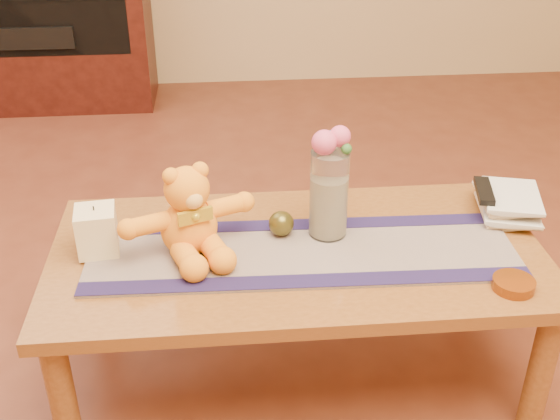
{
  "coord_description": "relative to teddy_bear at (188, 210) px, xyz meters",
  "views": [
    {
      "loc": [
        -0.2,
        -1.64,
        1.52
      ],
      "look_at": [
        -0.05,
        0.0,
        0.58
      ],
      "focal_mm": 44.27,
      "sensor_mm": 36.0,
      "label": 1
    }
  ],
  "objects": [
    {
      "name": "candle_wick",
      "position": [
        -0.25,
        0.01,
        0.01
      ],
      "size": [
        0.0,
        0.0,
        0.01
      ],
      "primitive_type": "cylinder",
      "rotation": [
        0.0,
        0.0,
        0.11
      ],
      "color": "black",
      "rests_on": "pillar_candle"
    },
    {
      "name": "glass_vase",
      "position": [
        0.4,
        0.05,
        0.01
      ],
      "size": [
        0.11,
        0.11,
        0.26
      ],
      "primitive_type": "cylinder",
      "color": "silver",
      "rests_on": "persian_runner"
    },
    {
      "name": "media_cabinet",
      "position": [
        -0.9,
        2.46,
        -0.03
      ],
      "size": [
        1.2,
        0.5,
        1.1
      ],
      "primitive_type": "cube",
      "color": "black",
      "rests_on": "floor"
    },
    {
      "name": "leaf_sprig",
      "position": [
        0.44,
        0.03,
        0.15
      ],
      "size": [
        0.03,
        0.03,
        0.03
      ],
      "primitive_type": "sphere",
      "color": "#33662D",
      "rests_on": "glass_vase"
    },
    {
      "name": "runner_border_far",
      "position": [
        0.32,
        0.1,
        -0.12
      ],
      "size": [
        1.2,
        0.09,
        0.0
      ],
      "primitive_type": "cube",
      "rotation": [
        0.0,
        0.0,
        -0.03
      ],
      "color": "#1E1643",
      "rests_on": "persian_runner"
    },
    {
      "name": "blue_flower_side",
      "position": [
        0.37,
        0.07,
        0.16
      ],
      "size": [
        0.04,
        0.04,
        0.04
      ],
      "primitive_type": "sphere",
      "color": "#4F67AB",
      "rests_on": "glass_vase"
    },
    {
      "name": "table_leg_fr",
      "position": [
        0.94,
        -0.31,
        -0.38
      ],
      "size": [
        0.07,
        0.07,
        0.41
      ],
      "primitive_type": "cylinder",
      "color": "brown",
      "rests_on": "floor"
    },
    {
      "name": "table_leg_bl",
      "position": [
        -0.34,
        0.27,
        -0.38
      ],
      "size": [
        0.07,
        0.07,
        0.41
      ],
      "primitive_type": "cylinder",
      "color": "brown",
      "rests_on": "floor"
    },
    {
      "name": "rose_right",
      "position": [
        0.42,
        0.05,
        0.18
      ],
      "size": [
        0.06,
        0.06,
        0.06
      ],
      "primitive_type": "sphere",
      "color": "#DA4C7D",
      "rests_on": "glass_vase"
    },
    {
      "name": "teddy_bear",
      "position": [
        0.0,
        0.0,
        0.0
      ],
      "size": [
        0.45,
        0.41,
        0.25
      ],
      "primitive_type": null,
      "rotation": [
        0.0,
        0.0,
        0.37
      ],
      "color": "orange",
      "rests_on": "persian_runner"
    },
    {
      "name": "table_leg_br",
      "position": [
        0.94,
        0.27,
        -0.38
      ],
      "size": [
        0.07,
        0.07,
        0.41
      ],
      "primitive_type": "cylinder",
      "color": "brown",
      "rests_on": "floor"
    },
    {
      "name": "cabinet_cavity",
      "position": [
        -0.9,
        2.23,
        0.08
      ],
      "size": [
        1.02,
        0.03,
        0.61
      ],
      "primitive_type": "cube",
      "color": "black",
      "rests_on": "media_cabinet"
    },
    {
      "name": "blue_flower_back",
      "position": [
        0.41,
        0.08,
        0.16
      ],
      "size": [
        0.04,
        0.04,
        0.04
      ],
      "primitive_type": "sphere",
      "color": "#4F67AB",
      "rests_on": "glass_vase"
    },
    {
      "name": "bronze_ball",
      "position": [
        0.26,
        0.05,
        -0.09
      ],
      "size": [
        0.07,
        0.07,
        0.07
      ],
      "primitive_type": "sphere",
      "rotation": [
        0.0,
        0.0,
        -0.0
      ],
      "color": "#494318",
      "rests_on": "persian_runner"
    },
    {
      "name": "book_lower",
      "position": [
        0.89,
        0.13,
        -0.1
      ],
      "size": [
        0.22,
        0.26,
        0.02
      ],
      "primitive_type": "imported",
      "rotation": [
        0.0,
        0.0,
        -0.3
      ],
      "color": "beige",
      "rests_on": "book_bottom"
    },
    {
      "name": "rose_left",
      "position": [
        0.38,
        0.04,
        0.17
      ],
      "size": [
        0.07,
        0.07,
        0.07
      ],
      "primitive_type": "sphere",
      "color": "#DA4C7D",
      "rests_on": "glass_vase"
    },
    {
      "name": "table_leg_fl",
      "position": [
        -0.34,
        -0.31,
        -0.38
      ],
      "size": [
        0.07,
        0.07,
        0.41
      ],
      "primitive_type": "cylinder",
      "color": "brown",
      "rests_on": "floor"
    },
    {
      "name": "runner_border_near",
      "position": [
        0.31,
        -0.19,
        -0.12
      ],
      "size": [
        1.2,
        0.09,
        0.0
      ],
      "primitive_type": "cube",
      "rotation": [
        0.0,
        0.0,
        -0.03
      ],
      "color": "#1E1643",
      "rests_on": "persian_runner"
    },
    {
      "name": "coffee_table_top",
      "position": [
        0.3,
        -0.02,
        -0.15
      ],
      "size": [
        1.4,
        0.7,
        0.04
      ],
      "primitive_type": "cube",
      "color": "brown",
      "rests_on": "floor"
    },
    {
      "name": "potpourri_fill",
      "position": [
        0.4,
        0.05,
        -0.03
      ],
      "size": [
        0.09,
        0.09,
        0.18
      ],
      "primitive_type": "cylinder",
      "color": "beige",
      "rests_on": "glass_vase"
    },
    {
      "name": "stereo_lower",
      "position": [
        -0.9,
        2.33,
        -0.12
      ],
      "size": [
        0.42,
        0.28,
        0.12
      ],
      "primitive_type": "cube",
      "color": "black",
      "rests_on": "media_cabinet"
    },
    {
      "name": "book_top",
      "position": [
        0.89,
        0.13,
        -0.06
      ],
      "size": [
        0.22,
        0.26,
        0.02
      ],
      "primitive_type": "imported",
      "rotation": [
        0.0,
        0.0,
        -0.27
      ],
      "color": "beige",
      "rests_on": "book_upper"
    },
    {
      "name": "tv_remote",
      "position": [
        0.89,
        0.12,
        -0.05
      ],
      "size": [
        0.08,
        0.17,
        0.02
      ],
      "primitive_type": "cube",
      "rotation": [
        0.0,
        0.0,
        -0.21
      ],
      "color": "black",
      "rests_on": "book_top"
    },
    {
      "name": "persian_runner",
      "position": [
        0.31,
        -0.04,
        -0.13
      ],
      "size": [
        1.21,
        0.38,
        0.01
      ],
      "primitive_type": "cube",
      "rotation": [
        0.0,
        0.0,
        -0.03
      ],
      "color": "#1A1C49",
      "rests_on": "coffee_table_top"
    },
    {
      "name": "amber_dish",
      "position": [
        0.84,
        -0.26,
        -0.12
      ],
      "size": [
        0.14,
        0.14,
        0.03
      ],
      "primitive_type": "cylinder",
      "rotation": [
        0.0,
        0.0,
        -0.32
      ],
      "color": "#BF5914",
      "rests_on": "coffee_table_top"
    },
    {
      "name": "book_upper",
      "position": [
        0.88,
        0.14,
        -0.08
      ],
      "size": [
        0.19,
        0.24,
        0.02
      ],
      "primitive_type": "imported",
      "rotation": [
        0.0,
        0.0,
        -0.11
      ],
      "color": "beige",
      "rests_on": "book_lower"
    },
    {
      "name": "floor",
      "position": [
        0.3,
        -0.02,
        -0.58
      ],
      "size": [
        5.5,
        5.5,
        0.0
      ],
      "primitive_type": "plane",
      "color": "#5E2A1A",
      "rests_on": "ground"
    },
    {
      "name": "pillar_candle",
      "position": [
        -0.25,
        0.01,
        -0.06
      ],
      "size": [
        0.12,
        0.12,
        0.13
      ],
      "primitive_type": "cube",
      "rotation": [
        0.0,
        0.0,
        0.11
      ],
      "color": "beige",
      "rests_on": "persian_runner"
    },
    {
      "name": "book_bottom",
      "position": [
        0.89,
        0.13,
        -0.12
      ],
      "size": [
        0.2,
        0.25,
        0.02
      ],
      "primitive_type": "imported",
      "rotation": [
        0.0,
        0.0,
        -0.16
      ],
      "color": "beige",
      "rests_on": "coffee_table_top"
    }
  ]
}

